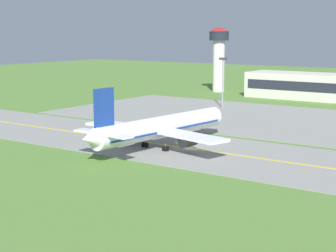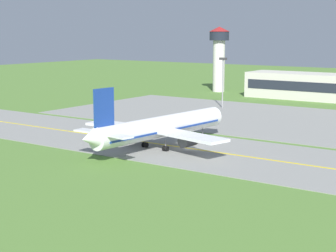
{
  "view_description": "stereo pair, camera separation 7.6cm",
  "coord_description": "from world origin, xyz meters",
  "px_view_note": "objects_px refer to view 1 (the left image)",
  "views": [
    {
      "loc": [
        55.03,
        -86.5,
        22.06
      ],
      "look_at": [
        -5.02,
        -0.28,
        4.0
      ],
      "focal_mm": 58.77,
      "sensor_mm": 36.0,
      "label": 1
    },
    {
      "loc": [
        55.1,
        -86.45,
        22.06
      ],
      "look_at": [
        -5.02,
        -0.28,
        4.0
      ],
      "focal_mm": 58.77,
      "sensor_mm": 36.0,
      "label": 2
    }
  ],
  "objects_px": {
    "service_truck_baggage": "(197,118)",
    "control_tower": "(219,52)",
    "airplane_lead": "(160,127)",
    "apron_light_mast": "(223,76)"
  },
  "relations": [
    {
      "from": "control_tower",
      "to": "apron_light_mast",
      "type": "distance_m",
      "value": 45.15
    },
    {
      "from": "service_truck_baggage",
      "to": "apron_light_mast",
      "type": "bearing_deg",
      "value": 107.81
    },
    {
      "from": "apron_light_mast",
      "to": "control_tower",
      "type": "bearing_deg",
      "value": 121.14
    },
    {
      "from": "airplane_lead",
      "to": "service_truck_baggage",
      "type": "distance_m",
      "value": 29.26
    },
    {
      "from": "service_truck_baggage",
      "to": "control_tower",
      "type": "height_order",
      "value": "control_tower"
    },
    {
      "from": "airplane_lead",
      "to": "control_tower",
      "type": "bearing_deg",
      "value": 113.55
    },
    {
      "from": "apron_light_mast",
      "to": "airplane_lead",
      "type": "bearing_deg",
      "value": -72.2
    },
    {
      "from": "control_tower",
      "to": "apron_light_mast",
      "type": "xyz_separation_m",
      "value": [
        23.19,
        -38.39,
        -5.23
      ]
    },
    {
      "from": "control_tower",
      "to": "apron_light_mast",
      "type": "bearing_deg",
      "value": -58.86
    },
    {
      "from": "service_truck_baggage",
      "to": "airplane_lead",
      "type": "bearing_deg",
      "value": -72.21
    }
  ]
}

